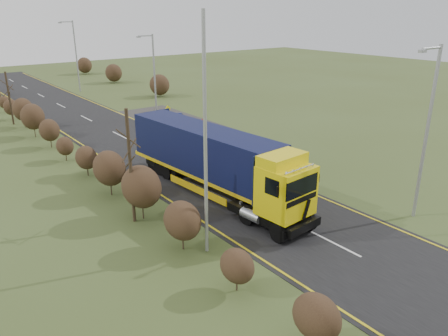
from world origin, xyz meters
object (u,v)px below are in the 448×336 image
car_red_hatchback (200,134)px  speed_sign (203,127)px  streetlight_near (427,127)px  lorry (215,159)px  car_blue_sedan (175,119)px

car_red_hatchback → speed_sign: 1.74m
streetlight_near → lorry: bearing=127.0°
car_red_hatchback → car_blue_sedan: bearing=-121.7°
lorry → car_red_hatchback: 11.73m
car_red_hatchback → streetlight_near: streetlight_near is taller
lorry → car_red_hatchback: lorry is taller
streetlight_near → speed_sign: (-1.49, 17.63, -3.41)m
lorry → car_red_hatchback: bearing=55.4°
car_blue_sedan → streetlight_near: (-0.16, -24.71, 4.33)m
car_red_hatchback → streetlight_near: 19.47m
car_blue_sedan → speed_sign: (-1.65, -7.08, 0.92)m
car_red_hatchback → car_blue_sedan: car_blue_sedan is taller
lorry → speed_sign: (5.21, 8.73, -0.73)m
car_blue_sedan → streetlight_near: bearing=124.8°
lorry → car_blue_sedan: lorry is taller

